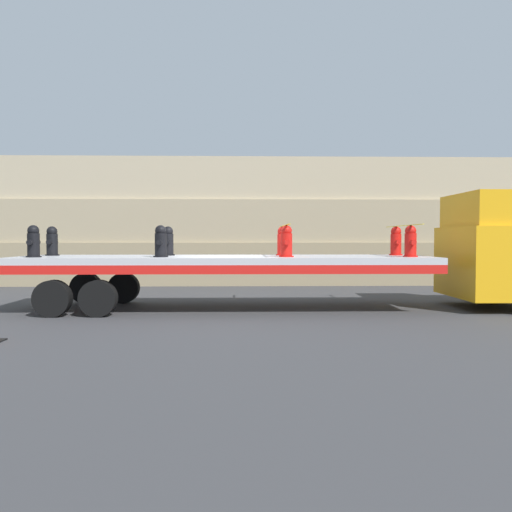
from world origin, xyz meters
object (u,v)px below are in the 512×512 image
fire_hydrant_red_far_3 (396,242)px  fire_hydrant_black_near_0 (33,242)px  truck_cab (499,251)px  fire_hydrant_red_near_2 (286,242)px  fire_hydrant_red_far_2 (283,242)px  flatbed_trailer (204,265)px  fire_hydrant_black_far_0 (52,242)px  fire_hydrant_black_far_1 (168,242)px  fire_hydrant_red_near_3 (410,242)px  fire_hydrant_black_near_1 (161,242)px

fire_hydrant_red_far_3 → fire_hydrant_black_near_0: bearing=-172.7°
truck_cab → fire_hydrant_red_near_2: size_ratio=3.81×
fire_hydrant_red_far_2 → flatbed_trailer: bearing=-164.1°
truck_cab → fire_hydrant_black_far_0: truck_cab is taller
fire_hydrant_black_far_0 → fire_hydrant_black_far_1: same height
fire_hydrant_black_far_0 → fire_hydrant_red_near_3: bearing=-7.3°
fire_hydrant_red_near_3 → fire_hydrant_red_near_2: bearing=180.0°
fire_hydrant_black_far_0 → flatbed_trailer: bearing=-8.2°
fire_hydrant_black_near_0 → fire_hydrant_red_near_3: bearing=0.0°
fire_hydrant_black_near_1 → fire_hydrant_black_near_0: bearing=180.0°
fire_hydrant_red_near_2 → fire_hydrant_black_far_1: bearing=159.0°
fire_hydrant_black_near_1 → fire_hydrant_red_near_3: size_ratio=1.00×
fire_hydrant_red_far_2 → fire_hydrant_red_near_3: (2.93, -1.12, 0.00)m
fire_hydrant_black_far_0 → fire_hydrant_red_near_2: size_ratio=1.00×
fire_hydrant_red_near_2 → truck_cab: bearing=6.0°
fire_hydrant_black_far_1 → fire_hydrant_red_far_2: (2.93, 0.00, 0.00)m
fire_hydrant_red_far_2 → fire_hydrant_red_near_2: bearing=-90.0°
fire_hydrant_black_near_1 → fire_hydrant_red_far_2: bearing=21.0°
truck_cab → flatbed_trailer: size_ratio=0.28×
fire_hydrant_black_far_1 → fire_hydrant_red_far_3: 5.86m
truck_cab → fire_hydrant_red_far_3: 2.49m
fire_hydrant_black_far_0 → fire_hydrant_red_far_2: 5.86m
flatbed_trailer → fire_hydrant_black_far_0: size_ratio=13.44×
fire_hydrant_black_far_1 → truck_cab: bearing=-3.9°
flatbed_trailer → fire_hydrant_red_far_2: bearing=15.9°
flatbed_trailer → fire_hydrant_red_near_3: (4.91, -0.56, 0.57)m
fire_hydrant_black_near_1 → fire_hydrant_red_far_2: (2.93, 1.12, 0.00)m
fire_hydrant_black_far_1 → fire_hydrant_red_far_3: same height
fire_hydrant_black_far_0 → fire_hydrant_red_far_2: size_ratio=1.00×
flatbed_trailer → fire_hydrant_red_near_2: fire_hydrant_red_near_2 is taller
flatbed_trailer → fire_hydrant_black_near_0: (-3.89, -0.56, 0.57)m
fire_hydrant_black_far_0 → fire_hydrant_black_near_1: size_ratio=1.00×
fire_hydrant_red_near_2 → fire_hydrant_red_far_3: size_ratio=1.00×
fire_hydrant_red_near_3 → fire_hydrant_red_far_3: same height
truck_cab → fire_hydrant_red_far_2: size_ratio=3.81×
fire_hydrant_black_near_1 → fire_hydrant_red_far_2: same height
flatbed_trailer → fire_hydrant_black_near_1: 1.25m
truck_cab → fire_hydrant_black_near_0: bearing=-177.1°
fire_hydrant_red_near_3 → truck_cab: bearing=13.1°
fire_hydrant_black_far_1 → fire_hydrant_red_far_3: (5.86, 0.00, 0.00)m
flatbed_trailer → fire_hydrant_red_far_2: fire_hydrant_red_far_2 is taller
fire_hydrant_red_far_3 → fire_hydrant_black_far_0: bearing=180.0°
fire_hydrant_red_far_2 → fire_hydrant_red_near_3: size_ratio=1.00×
fire_hydrant_red_near_3 → fire_hydrant_red_far_2: bearing=159.0°
truck_cab → fire_hydrant_red_near_3: bearing=-166.9°
flatbed_trailer → fire_hydrant_black_far_1: (-0.96, 0.56, 0.57)m
fire_hydrant_red_near_3 → fire_hydrant_red_far_3: 1.12m
fire_hydrant_black_near_0 → fire_hydrant_black_far_0: (0.00, 1.12, 0.00)m
fire_hydrant_black_near_1 → fire_hydrant_red_near_3: bearing=0.0°
fire_hydrant_red_near_2 → fire_hydrant_red_far_3: 3.14m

